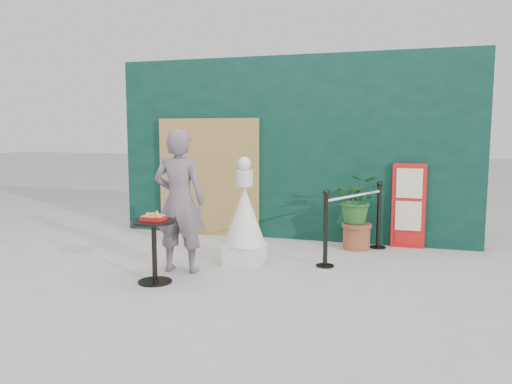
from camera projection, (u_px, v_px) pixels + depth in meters
name	position (u px, v px, depth m)	size (l,w,h in m)	color
ground	(223.00, 295.00, 5.47)	(60.00, 60.00, 0.00)	#ADAAA5
back_wall	(291.00, 148.00, 8.27)	(6.00, 0.30, 3.00)	black
bamboo_fence	(208.00, 177.00, 8.55)	(1.80, 0.08, 2.00)	tan
woman	(180.00, 201.00, 6.29)	(0.66, 0.44, 1.82)	#685964
menu_board	(409.00, 206.00, 7.62)	(0.50, 0.07, 1.30)	red
statue	(245.00, 220.00, 6.72)	(0.56, 0.56, 1.45)	silver
cafe_table	(154.00, 241.00, 5.87)	(0.52, 0.52, 0.75)	black
food_basket	(154.00, 217.00, 5.83)	(0.26, 0.19, 0.11)	red
planter	(357.00, 206.00, 7.53)	(0.67, 0.58, 1.14)	#994A32
stanchion_barrier	(354.00, 223.00, 7.09)	(0.84, 1.54, 1.03)	black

